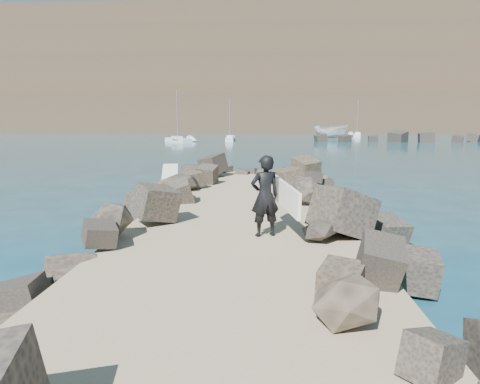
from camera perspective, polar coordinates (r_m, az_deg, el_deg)
The scene contains 13 objects.
ground at distance 12.71m, azimuth 0.25°, elevation -5.92°, with size 800.00×800.00×0.00m, color #0F384C.
jetty at distance 10.71m, azimuth -0.30°, elevation -7.25°, with size 6.00×26.00×0.60m, color #8C7759.
riprap_left at distance 11.66m, azimuth -14.58°, elevation -5.13°, with size 2.60×22.00×1.00m, color black.
riprap_right at distance 11.34m, azimuth 14.71°, elevation -5.55°, with size 2.60×22.00×1.00m, color black.
headland at distance 172.94m, azimuth 6.49°, elevation 13.78°, with size 360.00×140.00×32.00m, color #2D4919.
surfboard_resting at distance 18.06m, azimuth -9.32°, elevation 1.99°, with size 0.64×2.56×0.09m, color white.
boat_imported at distance 76.03m, azimuth 11.99°, elevation 7.84°, with size 2.45×6.51×2.52m, color silver.
surfer_with_board at distance 10.32m, azimuth 3.70°, elevation -0.51°, with size 1.20×2.40×1.98m.
sailboat_a at distance 64.74m, azimuth -8.30°, elevation 6.86°, with size 4.93×6.03×7.82m.
sailboat_d at distance 87.35m, azimuth 15.34°, elevation 7.32°, with size 2.48×6.05×7.25m.
sailboat_b at distance 67.52m, azimuth -1.36°, elevation 7.07°, with size 1.40×5.48×6.73m.
sailboat_f at distance 116.61m, azimuth 23.46°, elevation 7.37°, with size 1.79×6.16×7.44m.
headland_buildings at distance 168.01m, azimuth 9.24°, elevation 20.03°, with size 137.50×30.50×5.00m.
Camera 1 is at (0.63, -12.22, 3.42)m, focal length 32.00 mm.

